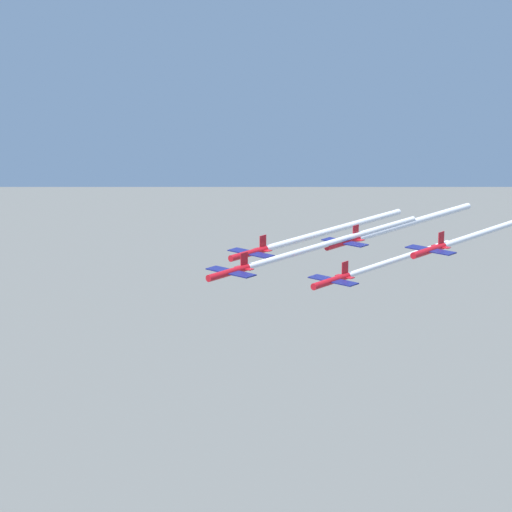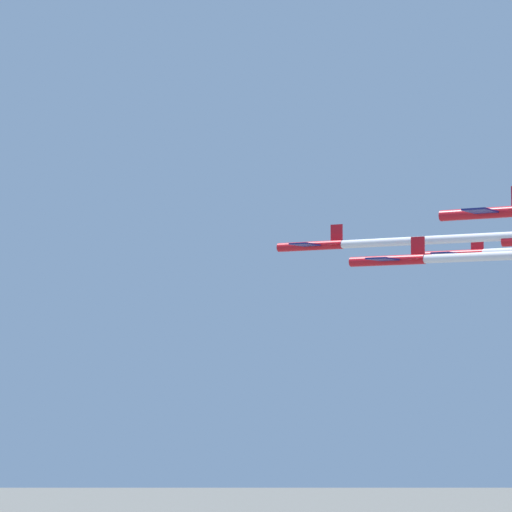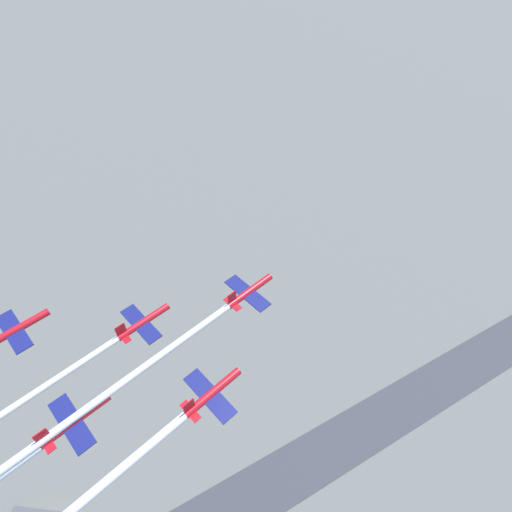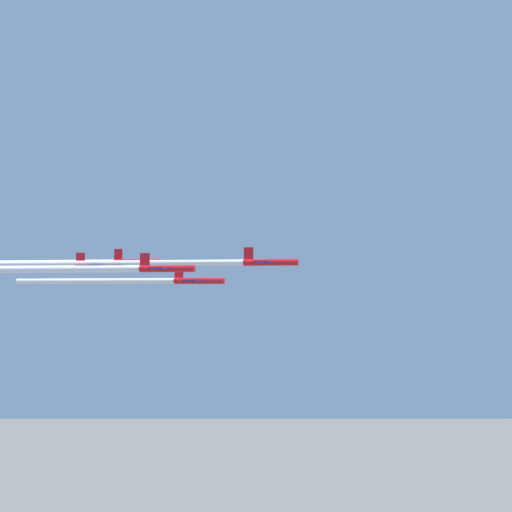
# 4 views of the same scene
# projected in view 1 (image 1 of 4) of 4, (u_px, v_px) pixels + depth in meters

# --- Properties ---
(jet_0) EXTENTS (9.34, 9.22, 3.51)m
(jet_0) POSITION_uv_depth(u_px,v_px,m) (230.00, 272.00, 215.12)
(jet_0) COLOR red
(jet_1) EXTENTS (9.34, 9.22, 3.51)m
(jet_1) POSITION_uv_depth(u_px,v_px,m) (332.00, 280.00, 222.12)
(jet_1) COLOR red
(jet_2) EXTENTS (9.34, 9.22, 3.51)m
(jet_2) POSITION_uv_depth(u_px,v_px,m) (250.00, 253.00, 234.28)
(jet_2) COLOR red
(jet_3) EXTENTS (9.34, 9.22, 3.51)m
(jet_3) POSITION_uv_depth(u_px,v_px,m) (430.00, 250.00, 227.31)
(jet_3) COLOR red
(jet_4) EXTENTS (9.34, 9.22, 3.51)m
(jet_4) POSITION_uv_depth(u_px,v_px,m) (344.00, 242.00, 240.34)
(jet_4) COLOR red
(smoke_trail_0) EXTENTS (41.66, 36.01, 1.15)m
(smoke_trail_0) POSITION_uv_depth(u_px,v_px,m) (337.00, 241.00, 238.52)
(smoke_trail_0) COLOR white
(smoke_trail_1) EXTENTS (27.12, 23.51, 1.10)m
(smoke_trail_1) POSITION_uv_depth(u_px,v_px,m) (400.00, 258.00, 238.49)
(smoke_trail_1) COLOR white
(smoke_trail_2) EXTENTS (35.91, 31.10, 1.30)m
(smoke_trail_2) POSITION_uv_depth(u_px,v_px,m) (337.00, 229.00, 254.85)
(smoke_trail_2) COLOR white
(smoke_trail_3) EXTENTS (26.36, 22.87, 1.17)m
(smoke_trail_3) POSITION_uv_depth(u_px,v_px,m) (489.00, 231.00, 243.28)
(smoke_trail_3) COLOR white
(smoke_trail_4) EXTENTS (33.08, 28.69, 1.39)m
(smoke_trail_4) POSITION_uv_depth(u_px,v_px,m) (416.00, 221.00, 259.50)
(smoke_trail_4) COLOR white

